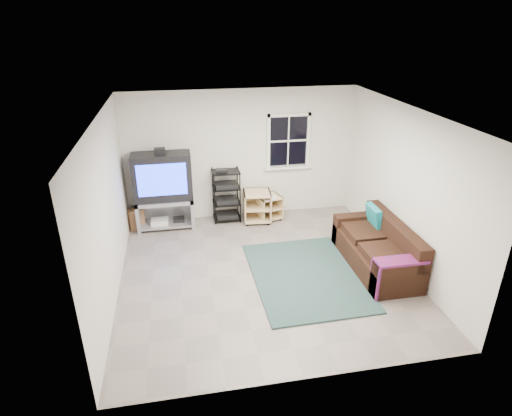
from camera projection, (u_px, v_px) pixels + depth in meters
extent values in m
plane|color=gray|center=(264.00, 272.00, 7.02)|extent=(4.60, 4.60, 0.00)
plane|color=white|center=(266.00, 114.00, 5.95)|extent=(4.60, 4.60, 0.00)
plane|color=silver|center=(242.00, 155.00, 8.54)|extent=(4.60, 0.00, 4.60)
plane|color=silver|center=(310.00, 286.00, 4.42)|extent=(4.60, 0.00, 4.60)
plane|color=silver|center=(107.00, 211.00, 6.10)|extent=(0.00, 4.60, 4.60)
plane|color=silver|center=(405.00, 189.00, 6.87)|extent=(0.00, 4.60, 4.60)
cube|color=black|center=(288.00, 141.00, 8.58)|extent=(0.80, 0.01, 1.02)
cube|color=silver|center=(289.00, 115.00, 8.35)|extent=(0.88, 0.06, 0.06)
cube|color=silver|center=(288.00, 167.00, 8.78)|extent=(0.98, 0.14, 0.05)
cube|color=silver|center=(268.00, 142.00, 8.50)|extent=(0.06, 0.06, 1.10)
cube|color=silver|center=(308.00, 140.00, 8.63)|extent=(0.06, 0.06, 1.10)
cube|color=silver|center=(288.00, 141.00, 8.57)|extent=(0.78, 0.04, 0.04)
cube|color=#929299|center=(165.00, 200.00, 8.30)|extent=(1.10, 0.55, 0.07)
cube|color=#929299|center=(139.00, 215.00, 8.33)|extent=(0.07, 0.55, 0.61)
cube|color=#929299|center=(192.00, 211.00, 8.50)|extent=(0.07, 0.55, 0.61)
cube|color=#929299|center=(167.00, 223.00, 8.51)|extent=(0.97, 0.51, 0.04)
cube|color=#929299|center=(166.00, 207.00, 8.64)|extent=(1.10, 0.04, 0.61)
cube|color=silver|center=(160.00, 221.00, 8.42)|extent=(0.33, 0.26, 0.09)
cube|color=black|center=(179.00, 219.00, 8.53)|extent=(0.22, 0.20, 0.07)
cube|color=black|center=(162.00, 177.00, 8.10)|extent=(1.10, 0.46, 0.90)
cube|color=#1E39FF|center=(162.00, 180.00, 7.88)|extent=(0.90, 0.01, 0.61)
cube|color=black|center=(160.00, 151.00, 7.89)|extent=(0.20, 0.14, 0.11)
cylinder|color=black|center=(215.00, 199.00, 8.39)|extent=(0.02, 0.02, 1.09)
cylinder|color=black|center=(240.00, 198.00, 8.48)|extent=(0.02, 0.02, 1.09)
cylinder|color=black|center=(213.00, 193.00, 8.71)|extent=(0.02, 0.02, 1.09)
cylinder|color=black|center=(238.00, 191.00, 8.80)|extent=(0.02, 0.02, 1.09)
cube|color=black|center=(227.00, 217.00, 8.80)|extent=(0.55, 0.40, 0.02)
cube|color=black|center=(227.00, 215.00, 8.78)|extent=(0.43, 0.32, 0.09)
cube|color=black|center=(227.00, 203.00, 8.67)|extent=(0.55, 0.40, 0.02)
cube|color=black|center=(227.00, 200.00, 8.64)|extent=(0.43, 0.32, 0.09)
cube|color=black|center=(226.00, 187.00, 8.53)|extent=(0.55, 0.40, 0.02)
cube|color=black|center=(226.00, 185.00, 8.51)|extent=(0.43, 0.32, 0.09)
cube|color=black|center=(226.00, 172.00, 8.39)|extent=(0.55, 0.40, 0.02)
cube|color=#DABD86|center=(257.00, 193.00, 8.52)|extent=(0.58, 0.58, 0.02)
cube|color=#DABD86|center=(257.00, 218.00, 8.75)|extent=(0.58, 0.58, 0.02)
cube|color=#DABD86|center=(245.00, 206.00, 8.62)|extent=(0.07, 0.53, 0.57)
cube|color=#DABD86|center=(270.00, 205.00, 8.66)|extent=(0.07, 0.53, 0.57)
cube|color=#DABD86|center=(256.00, 200.00, 8.87)|extent=(0.48, 0.07, 0.57)
cube|color=#DABD86|center=(257.00, 206.00, 8.65)|extent=(0.53, 0.55, 0.02)
cylinder|color=black|center=(247.00, 224.00, 8.56)|extent=(0.05, 0.05, 0.05)
cylinder|color=black|center=(266.00, 215.00, 8.98)|extent=(0.05, 0.05, 0.05)
cube|color=#DABD86|center=(269.00, 197.00, 8.68)|extent=(0.55, 0.55, 0.02)
cube|color=#DABD86|center=(269.00, 216.00, 8.85)|extent=(0.55, 0.55, 0.02)
cube|color=#DABD86|center=(259.00, 208.00, 8.68)|extent=(0.13, 0.44, 0.45)
cube|color=#DABD86|center=(278.00, 205.00, 8.85)|extent=(0.13, 0.44, 0.45)
cube|color=#DABD86|center=(264.00, 202.00, 8.94)|extent=(0.40, 0.12, 0.45)
cube|color=#DABD86|center=(269.00, 207.00, 8.77)|extent=(0.50, 0.52, 0.02)
cylinder|color=black|center=(265.00, 222.00, 8.65)|extent=(0.05, 0.05, 0.05)
cylinder|color=black|center=(273.00, 212.00, 9.08)|extent=(0.05, 0.05, 0.05)
cylinder|color=silver|center=(269.00, 198.00, 8.57)|extent=(0.32, 0.32, 0.02)
cube|color=black|center=(375.00, 256.00, 7.11)|extent=(0.84, 1.86, 0.39)
cube|color=black|center=(395.00, 233.00, 7.00)|extent=(0.22, 1.86, 0.40)
cube|color=black|center=(356.00, 229.00, 7.81)|extent=(0.84, 0.22, 0.58)
cube|color=black|center=(400.00, 278.00, 6.34)|extent=(0.84, 0.22, 0.58)
cube|color=black|center=(383.00, 254.00, 6.66)|extent=(0.56, 0.67, 0.12)
cube|color=black|center=(363.00, 232.00, 7.33)|extent=(0.56, 0.67, 0.12)
cube|color=teal|center=(374.00, 216.00, 7.40)|extent=(0.19, 0.45, 0.39)
cube|color=navy|center=(401.00, 261.00, 6.21)|extent=(0.77, 0.28, 0.04)
cube|color=navy|center=(374.00, 280.00, 6.27)|extent=(0.04, 0.28, 0.54)
cube|color=#312216|center=(306.00, 276.00, 6.91)|extent=(1.70, 2.32, 0.03)
cube|color=#8D5F3F|center=(136.00, 219.00, 8.38)|extent=(0.34, 0.29, 0.41)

